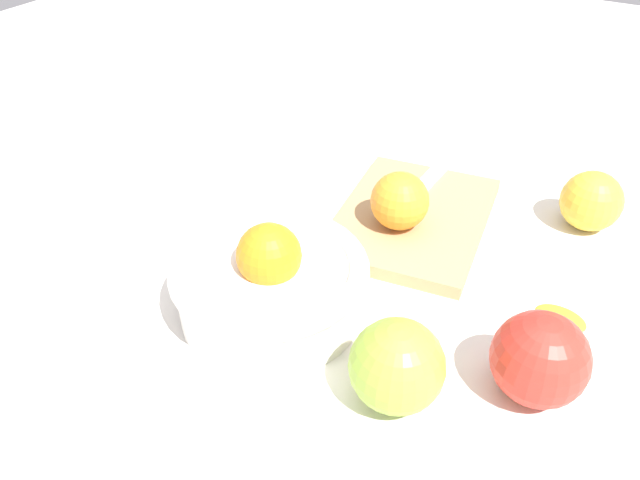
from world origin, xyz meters
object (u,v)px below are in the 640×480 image
Objects in this scene: knife at (418,189)px; apple_front_left_2 at (540,359)px; cutting_board at (413,218)px; apple_front_right at (591,201)px; orange_on_board at (400,201)px; bowl at (270,281)px; apple_front_left at (397,366)px.

knife is 0.32m from apple_front_left_2.
apple_front_right is (0.10, -0.18, 0.03)m from cutting_board.
orange_on_board is at bearing 52.03° from apple_front_left_2.
apple_front_left is at bearing -104.86° from bowl.
apple_front_left reaches higher than apple_front_right.
cutting_board is 0.28m from apple_front_left.
bowl reaches higher than apple_front_left_2.
apple_front_left is 1.14× the size of apple_front_right.
orange_on_board is at bearing 125.38° from apple_front_right.
knife is 1.88× the size of apple_front_left.
bowl is at bearing 75.14° from apple_front_left.
apple_front_left_2 is (-0.29, -0.01, 0.01)m from apple_front_right.
bowl is 0.16m from apple_front_left.
cutting_board is 3.27× the size of apple_front_right.
apple_front_left is 0.12m from apple_front_left_2.
bowl is 0.23m from cutting_board.
orange_on_board reaches higher than knife.
orange_on_board is 0.23m from apple_front_right.
knife is 0.20m from apple_front_right.
apple_front_left_2 is at bearing -177.55° from apple_front_right.
apple_front_left is (-0.04, -0.15, 0.00)m from bowl.
orange_on_board is 0.24m from apple_front_left.
cutting_board is at bearing -9.24° from orange_on_board.
orange_on_board is at bearing -174.27° from knife.
knife is (0.08, 0.01, -0.03)m from orange_on_board.
knife is at bearing 19.36° from apple_front_left.
cutting_board is at bearing -163.63° from knife.
bowl reaches higher than apple_front_right.
apple_front_left_2 is (-0.19, -0.20, 0.03)m from cutting_board.
apple_front_right is (0.32, -0.24, -0.00)m from bowl.
cutting_board is 0.05m from orange_on_board.
bowl reaches higher than cutting_board.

